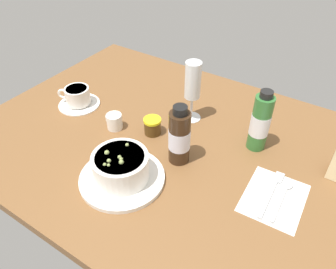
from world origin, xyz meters
The scene contains 9 objects.
ground_plane centered at (0.00, 0.00, -1.50)cm, with size 110.00×84.00×3.00cm, color brown.
porridge_bowl centered at (1.06, -19.85, 3.90)cm, with size 21.84×21.84×8.84cm.
cutlery_setting centered at (35.75, -3.93, 0.25)cm, with size 14.65×17.54×0.90cm.
coffee_cup centered at (-32.86, -1.36, 2.90)cm, with size 13.67×13.67×6.36cm.
creamer_jug centered at (-14.60, -4.37, 2.49)cm, with size 5.19×5.27×5.41cm.
wine_glass centered at (2.26, 12.99, 12.54)cm, with size 6.21×6.21×19.39cm.
jam_jar centered at (-3.47, -0.35, 2.60)cm, with size 5.25×5.25×5.14cm.
sauce_bottle_green centered at (24.62, 11.18, 8.51)cm, with size 5.32×5.32×18.43cm.
sauce_bottle_brown centered at (9.12, -5.36, 7.91)cm, with size 5.80×5.80×17.39cm.
Camera 1 is at (42.73, -61.93, 62.74)cm, focal length 35.29 mm.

